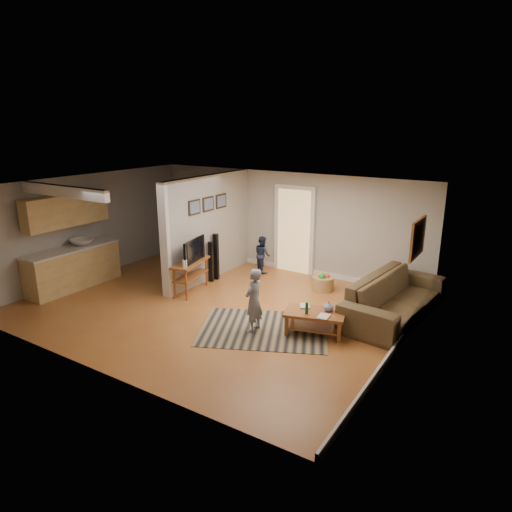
# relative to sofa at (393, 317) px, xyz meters

# --- Properties ---
(ground) EXTENTS (7.50, 7.50, 0.00)m
(ground) POSITION_rel_sofa_xyz_m (-3.30, -1.46, 0.00)
(ground) COLOR #954F26
(ground) RESTS_ON ground
(room_shell) EXTENTS (7.54, 6.02, 2.52)m
(room_shell) POSITION_rel_sofa_xyz_m (-4.37, -1.03, 1.46)
(room_shell) COLOR #A9A6A2
(room_shell) RESTS_ON ground
(area_rug) EXTENTS (2.82, 2.52, 0.01)m
(area_rug) POSITION_rel_sofa_xyz_m (-1.87, -1.84, 0.01)
(area_rug) COLOR black
(area_rug) RESTS_ON ground
(sofa) EXTENTS (1.40, 2.91, 0.82)m
(sofa) POSITION_rel_sofa_xyz_m (0.00, 0.00, 0.00)
(sofa) COLOR #433E21
(sofa) RESTS_ON ground
(coffee_table) EXTENTS (1.19, 0.88, 0.63)m
(coffee_table) POSITION_rel_sofa_xyz_m (-1.00, -1.46, 0.32)
(coffee_table) COLOR brown
(coffee_table) RESTS_ON ground
(tv_console) EXTENTS (0.66, 1.20, 0.98)m
(tv_console) POSITION_rel_sofa_xyz_m (-4.24, -1.06, 0.65)
(tv_console) COLOR brown
(tv_console) RESTS_ON ground
(speaker_left) EXTENTS (0.11, 0.11, 0.98)m
(speaker_left) POSITION_rel_sofa_xyz_m (-4.30, -0.26, 0.49)
(speaker_left) COLOR black
(speaker_left) RESTS_ON ground
(speaker_right) EXTENTS (0.14, 0.14, 1.13)m
(speaker_right) POSITION_rel_sofa_xyz_m (-4.30, -0.06, 0.57)
(speaker_right) COLOR black
(speaker_right) RESTS_ON ground
(toy_basket) EXTENTS (0.49, 0.49, 0.44)m
(toy_basket) POSITION_rel_sofa_xyz_m (-1.79, 0.61, 0.18)
(toy_basket) COLOR olive
(toy_basket) RESTS_ON ground
(child) EXTENTS (0.29, 0.44, 1.19)m
(child) POSITION_rel_sofa_xyz_m (-1.99, -1.98, 0.00)
(child) COLOR gray
(child) RESTS_ON ground
(toddler) EXTENTS (0.58, 0.55, 0.94)m
(toddler) POSITION_rel_sofa_xyz_m (-3.64, 0.99, 0.00)
(toddler) COLOR #1F2841
(toddler) RESTS_ON ground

